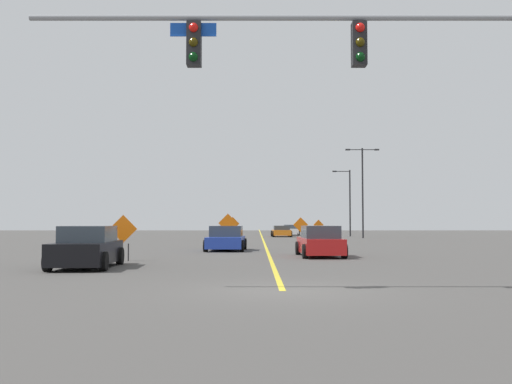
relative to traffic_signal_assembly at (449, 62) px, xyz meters
name	(u,v)px	position (x,y,z in m)	size (l,w,h in m)	color
ground	(283,291)	(-3.95, 0.02, -5.41)	(184.30, 184.30, 0.00)	#4C4947
road_centre_stripe	(262,236)	(-3.95, 51.21, -5.40)	(0.16, 102.39, 0.01)	yellow
traffic_signal_assembly	(449,62)	(0.00, 0.00, 0.00)	(15.80, 0.44, 7.18)	gray
street_lamp_mid_left	(363,185)	(5.90, 43.11, -0.24)	(3.30, 0.24, 8.84)	black
street_lamp_far_left	(349,199)	(5.57, 49.77, -1.35)	(1.98, 0.24, 7.28)	black
construction_sign_median_near	(233,225)	(-6.93, 44.81, -4.10)	(1.34, 0.30, 2.08)	orange
construction_sign_median_far	(123,232)	(-10.03, 10.25, -4.21)	(1.15, 0.05, 1.89)	orange
construction_sign_left_lane	(319,226)	(1.81, 45.54, -4.26)	(1.07, 0.28, 1.82)	orange
construction_sign_left_shoulder	(301,226)	(-1.02, 32.41, -4.16)	(1.20, 0.15, 1.96)	orange
construction_sign_right_lane	(228,225)	(-6.59, 28.11, -4.01)	(1.38, 0.16, 2.19)	orange
car_red_passing	(320,242)	(-1.61, 13.27, -4.74)	(2.05, 4.40, 1.42)	red
car_blue_approaching	(226,239)	(-6.25, 18.85, -4.78)	(2.27, 4.08, 1.38)	#1E389E
car_white_mid	(291,230)	(-0.44, 54.97, -4.80)	(2.16, 4.20, 1.24)	white
car_orange_far	(282,231)	(-1.88, 48.20, -4.83)	(2.15, 4.32, 1.19)	orange
car_black_near	(87,248)	(-10.51, 6.86, -4.72)	(2.21, 4.33, 1.46)	black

